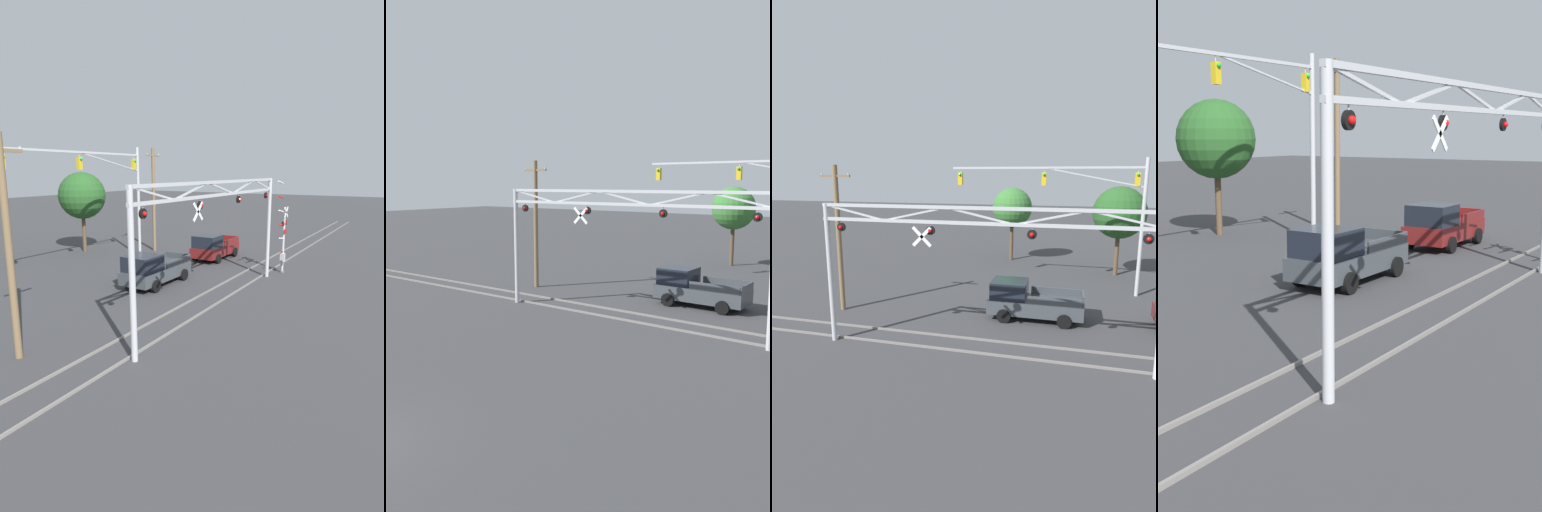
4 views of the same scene
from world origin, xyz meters
The scene contains 8 objects.
rail_track_near centered at (0.00, 15.12, 0.05)m, with size 80.00×0.08×0.10m, color gray.
rail_track_far centered at (0.00, 16.56, 0.05)m, with size 80.00×0.08×0.10m, color gray.
crossing_gantry centered at (-0.02, 14.84, 4.61)m, with size 14.29×0.28×6.48m.
traffic_signal_span centered at (4.90, 26.09, 6.06)m, with size 12.42×0.39×8.73m.
pickup_truck_lead centered at (1.54, 20.16, 0.98)m, with size 5.02×2.27×2.06m.
utility_pole_left centered at (-9.03, 18.81, 4.26)m, with size 1.80×0.28×8.23m.
background_tree_beyond_span centered at (7.02, 31.50, 4.85)m, with size 3.96×3.96×6.84m.
background_tree_far_left_verge centered at (-1.67, 35.02, 4.75)m, with size 3.54×3.54×6.54m.
Camera 3 is at (3.59, -0.72, 7.76)m, focal length 28.00 mm.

